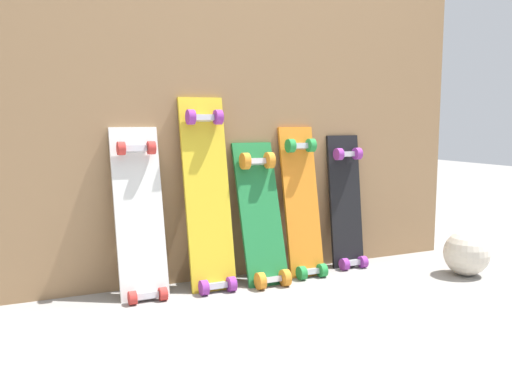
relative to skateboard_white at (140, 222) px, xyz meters
name	(u,v)px	position (x,y,z in m)	size (l,w,h in m)	color
ground_plane	(249,277)	(0.49, 0.05, -0.30)	(12.00, 12.00, 0.00)	gray
plywood_wall_panel	(242,87)	(0.49, 0.12, 0.54)	(2.21, 0.04, 1.66)	#99724C
skateboard_white	(140,222)	(0.00, 0.00, 0.00)	(0.19, 0.22, 0.73)	silver
skateboard_yellow	(208,201)	(0.28, 0.00, 0.06)	(0.19, 0.23, 0.85)	gold
skateboard_green	(262,220)	(0.52, -0.02, -0.03)	(0.19, 0.26, 0.66)	#1E7238
skateboard_orange	(303,209)	(0.73, 0.01, 0.00)	(0.17, 0.21, 0.73)	orange
skateboard_black	(347,208)	(0.99, 0.04, -0.02)	(0.17, 0.15, 0.69)	black
rubber_ball	(467,253)	(1.38, -0.33, -0.20)	(0.20, 0.20, 0.20)	beige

